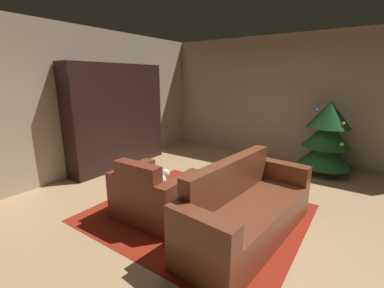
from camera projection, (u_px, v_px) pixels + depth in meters
The scene contains 11 objects.
ground_plane at pixel (215, 210), 3.67m from camera, with size 7.36×7.36×0.00m, color tan.
wall_back at pixel (286, 98), 5.80m from camera, with size 5.79×0.06×2.71m, color tan.
wall_left at pixel (84, 102), 4.91m from camera, with size 0.06×6.25×2.71m, color tan.
area_rug at pixel (198, 213), 3.59m from camera, with size 2.67×2.37×0.01m, color maroon.
bookshelf_unit at pixel (123, 118), 5.39m from camera, with size 0.39×2.17×2.07m.
armchair_red at pixel (154, 196), 3.43m from camera, with size 1.00×0.78×0.82m.
couch_red at pixel (246, 212), 3.01m from camera, with size 0.90×2.06×0.89m.
coffee_table at pixel (201, 190), 3.41m from camera, with size 0.74×0.74×0.41m.
book_stack_on_table at pixel (200, 183), 3.41m from camera, with size 0.22×0.17×0.11m.
bottle_on_table at pixel (215, 184), 3.27m from camera, with size 0.08×0.08×0.25m.
decorated_tree at pixel (327, 137), 4.91m from camera, with size 0.97×0.97×1.40m.
Camera 1 is at (1.63, -2.92, 1.81)m, focal length 24.48 mm.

